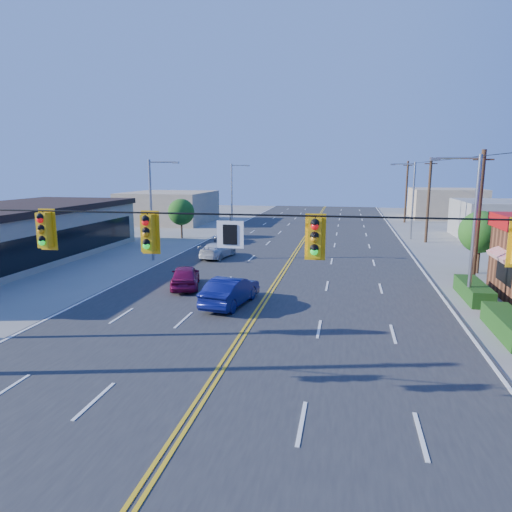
% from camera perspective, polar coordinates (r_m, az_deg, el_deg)
% --- Properties ---
extents(ground, '(160.00, 160.00, 0.00)m').
position_cam_1_polar(ground, '(14.59, -7.83, -18.89)').
color(ground, gray).
rests_on(ground, ground).
extents(road, '(20.00, 120.00, 0.06)m').
position_cam_1_polar(road, '(33.03, 3.54, -1.83)').
color(road, '#2D2D30').
rests_on(road, ground).
extents(signal_span, '(24.32, 0.34, 9.00)m').
position_cam_1_polar(signal_span, '(12.95, -8.87, 0.35)').
color(signal_span, '#47301E').
rests_on(signal_span, ground).
extents(streetlight_se, '(2.55, 0.25, 8.00)m').
position_cam_1_polar(streetlight_se, '(26.88, 25.27, 3.98)').
color(streetlight_se, gray).
rests_on(streetlight_se, ground).
extents(streetlight_ne, '(2.55, 0.25, 8.00)m').
position_cam_1_polar(streetlight_ne, '(50.44, 18.83, 7.10)').
color(streetlight_ne, gray).
rests_on(streetlight_ne, ground).
extents(streetlight_sw, '(2.55, 0.25, 8.00)m').
position_cam_1_polar(streetlight_sw, '(37.26, -12.72, 6.33)').
color(streetlight_sw, gray).
rests_on(streetlight_sw, ground).
extents(streetlight_nw, '(2.55, 0.25, 8.00)m').
position_cam_1_polar(streetlight_nw, '(61.88, -2.86, 8.21)').
color(streetlight_nw, gray).
rests_on(streetlight_nw, ground).
extents(utility_pole_near, '(0.28, 0.28, 8.40)m').
position_cam_1_polar(utility_pole_near, '(31.12, 26.01, 4.12)').
color(utility_pole_near, '#47301E').
rests_on(utility_pole_near, ground).
extents(utility_pole_mid, '(0.28, 0.28, 8.40)m').
position_cam_1_polar(utility_pole_mid, '(48.69, 20.75, 6.50)').
color(utility_pole_mid, '#47301E').
rests_on(utility_pole_mid, ground).
extents(utility_pole_far, '(0.28, 0.28, 8.40)m').
position_cam_1_polar(utility_pole_far, '(66.49, 18.28, 7.59)').
color(utility_pole_far, '#47301E').
rests_on(utility_pole_far, ground).
extents(tree_kfc_rear, '(2.94, 2.94, 4.41)m').
position_cam_1_polar(tree_kfc_rear, '(35.43, 26.28, 2.70)').
color(tree_kfc_rear, '#47301E').
rests_on(tree_kfc_rear, ground).
extents(tree_west, '(2.80, 2.80, 4.20)m').
position_cam_1_polar(tree_west, '(49.30, -9.34, 5.45)').
color(tree_west, '#47301E').
rests_on(tree_west, ground).
extents(bld_west_far, '(11.00, 12.00, 4.20)m').
position_cam_1_polar(bld_west_far, '(64.89, -10.79, 6.02)').
color(bld_west_far, tan).
rests_on(bld_west_far, ground).
extents(bld_east_far, '(10.00, 10.00, 4.40)m').
position_cam_1_polar(bld_east_far, '(75.56, 22.63, 6.10)').
color(bld_east_far, tan).
rests_on(bld_east_far, ground).
extents(car_magenta, '(2.76, 4.43, 1.41)m').
position_cam_1_polar(car_magenta, '(28.34, -8.84, -2.65)').
color(car_magenta, maroon).
rests_on(car_magenta, ground).
extents(car_blue, '(2.37, 4.85, 1.53)m').
position_cam_1_polar(car_blue, '(24.49, -3.20, -4.51)').
color(car_blue, '#0E1456').
rests_on(car_blue, ground).
extents(car_white, '(2.47, 4.56, 1.26)m').
position_cam_1_polar(car_white, '(37.75, -4.81, 0.66)').
color(car_white, silver).
rests_on(car_white, ground).
extents(car_silver, '(1.93, 3.95, 1.08)m').
position_cam_1_polar(car_silver, '(45.92, -3.55, 2.36)').
color(car_silver, '#A4A4A9').
rests_on(car_silver, ground).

